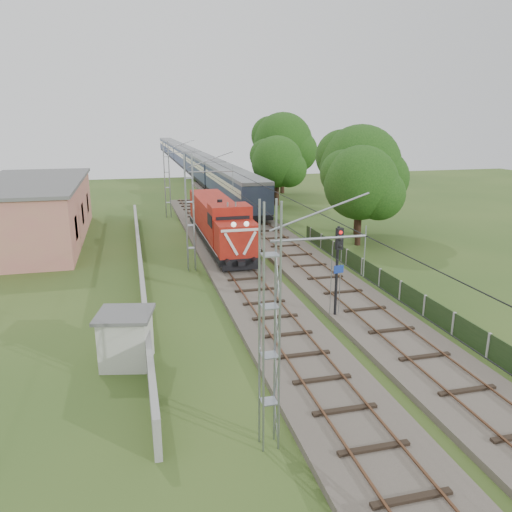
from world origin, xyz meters
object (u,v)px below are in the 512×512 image
object	(u,v)px
locomotive	(219,222)
relay_hut	(126,338)
signal_post	(338,257)
coach_rake	(187,156)

from	to	relation	value
locomotive	relay_hut	bearing A→B (deg)	-111.38
relay_hut	signal_post	bearing A→B (deg)	12.08
coach_rake	locomotive	bearing A→B (deg)	-94.27
coach_rake	signal_post	world-z (taller)	signal_post
locomotive	relay_hut	distance (m)	20.33
locomotive	coach_rake	size ratio (longest dim) A/B	0.14
coach_rake	signal_post	size ratio (longest dim) A/B	24.02
locomotive	relay_hut	size ratio (longest dim) A/B	6.09
locomotive	signal_post	xyz separation A→B (m)	(3.18, -16.64, 1.28)
locomotive	relay_hut	world-z (taller)	locomotive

